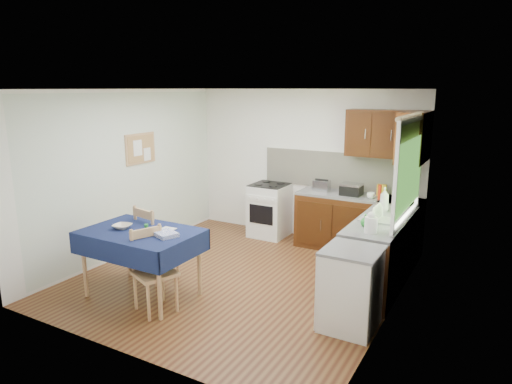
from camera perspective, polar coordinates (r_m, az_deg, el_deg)
The scene contains 33 objects.
floor at distance 6.31m, azimuth -1.96°, elevation -10.63°, with size 4.20×4.20×0.00m, color #482313.
ceiling at distance 5.78m, azimuth -2.16°, elevation 12.73°, with size 4.00×4.20×0.02m, color white.
wall_back at distance 7.76m, azimuth 6.04°, elevation 3.44°, with size 4.00×0.02×2.50m, color white.
wall_front at distance 4.33m, azimuth -16.71°, elevation -4.69°, with size 4.00×0.02×2.50m, color white.
wall_left at distance 7.15m, azimuth -15.90°, elevation 2.20°, with size 0.02×4.20×2.50m, color silver.
wall_right at distance 5.19m, azimuth 17.16°, elevation -1.80°, with size 0.02×4.20×2.50m, color white.
base_cabinets at distance 6.74m, azimuth 13.68°, elevation -5.51°, with size 1.90×2.30×0.86m.
worktop_back at distance 7.20m, azimuth 12.71°, elevation -0.55°, with size 1.90×0.60×0.04m, color slate.
worktop_right at distance 5.97m, azimuth 15.47°, elevation -3.50°, with size 0.60×1.70×0.04m, color slate.
worktop_corner at distance 7.05m, azimuth 17.76°, elevation -1.14°, with size 0.60×0.60×0.04m, color slate.
splashback at distance 7.52m, azimuth 10.54°, elevation 2.61°, with size 2.70×0.02×0.60m, color beige.
upper_cabinets at distance 6.93m, azimuth 16.89°, elevation 6.83°, with size 1.20×0.85×0.70m.
stove at distance 7.87m, azimuth 1.69°, elevation -2.26°, with size 0.60×0.61×0.92m.
window at distance 5.80m, azimuth 18.65°, elevation 3.63°, with size 0.04×1.48×1.26m.
fridge at distance 5.03m, azimuth 11.75°, elevation -11.77°, with size 0.58×0.60×0.89m.
corkboard at distance 7.28m, azimuth -14.24°, elevation 5.27°, with size 0.04×0.62×0.47m.
dining_table at distance 5.70m, azimuth -14.22°, elevation -5.72°, with size 1.38×0.94×0.84m.
chair_far at distance 6.19m, azimuth -12.63°, elevation -6.03°, with size 0.53×0.53×1.02m.
chair_near at distance 5.41m, azimuth -12.79°, elevation -9.21°, with size 0.56×0.56×0.97m.
toaster at distance 7.36m, azimuth 8.20°, elevation 0.80°, with size 0.26×0.16×0.20m.
sandwich_press at distance 7.17m, azimuth 11.84°, elevation 0.33°, with size 0.31×0.27×0.18m.
sauce_bottle at distance 6.97m, azimuth 15.19°, elevation -0.01°, with size 0.05×0.05×0.22m, color red.
yellow_packet at distance 7.22m, azimuth 15.43°, elevation 0.21°, with size 0.13×0.09×0.18m, color gold.
dish_rack at distance 5.90m, azimuth 14.95°, elevation -3.22°, with size 0.42×0.32×0.20m.
kettle at distance 5.36m, azimuth 14.19°, elevation -3.83°, with size 0.15×0.15×0.25m.
cup at distance 7.01m, azimuth 14.16°, elevation -0.44°, with size 0.12×0.12×0.09m, color white.
soap_bottle_a at distance 6.33m, azimuth 15.74°, elevation -0.88°, with size 0.12×0.13×0.32m, color white.
soap_bottle_b at distance 6.39m, azimuth 15.76°, elevation -1.35°, with size 0.09×0.09×0.19m, color #1D61A9.
soap_bottle_c at distance 5.59m, azimuth 13.52°, elevation -3.48°, with size 0.12×0.12×0.15m, color #25882E.
plate_bowl at distance 5.81m, azimuth -16.37°, elevation -4.16°, with size 0.21×0.21×0.05m, color beige.
book at distance 5.63m, azimuth -11.99°, elevation -4.61°, with size 0.18×0.24×0.02m, color white.
spice_jar at distance 5.60m, azimuth -13.54°, elevation -4.40°, with size 0.05×0.05×0.10m, color #238131.
tea_towel at distance 5.40m, azimuth -11.26°, elevation -5.18°, with size 0.27×0.21×0.05m, color #283994.
Camera 1 is at (3.01, -4.94, 2.52)m, focal length 32.00 mm.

